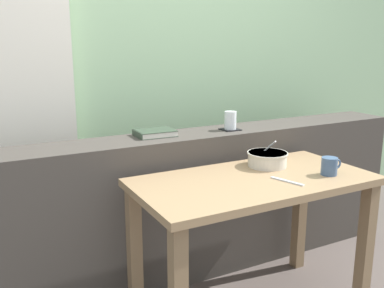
{
  "coord_description": "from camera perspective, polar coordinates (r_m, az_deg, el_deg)",
  "views": [
    {
      "loc": [
        -1.08,
        -1.49,
        1.32
      ],
      "look_at": [
        -0.07,
        0.41,
        0.8
      ],
      "focal_mm": 40.2,
      "sensor_mm": 36.0,
      "label": 1
    }
  ],
  "objects": [
    {
      "name": "outdoor_backdrop",
      "position": [
        2.84,
        -5.93,
        14.99
      ],
      "size": [
        4.8,
        0.08,
        2.8
      ],
      "primitive_type": "cube",
      "color": "#9EC699",
      "rests_on": "ground"
    },
    {
      "name": "curtain_left_panel",
      "position": [
        2.55,
        -22.0,
        10.94
      ],
      "size": [
        0.56,
        0.06,
        2.5
      ],
      "primitive_type": "cube",
      "color": "silver",
      "rests_on": "ground"
    },
    {
      "name": "dark_console_ledge",
      "position": [
        2.48,
        -0.18,
        -7.98
      ],
      "size": [
        2.8,
        0.29,
        0.83
      ],
      "primitive_type": "cube",
      "color": "#423D38",
      "rests_on": "ground"
    },
    {
      "name": "breakfast_table",
      "position": [
        2.07,
        8.13,
        -7.69
      ],
      "size": [
        1.13,
        0.57,
        0.7
      ],
      "color": "#826849",
      "rests_on": "ground"
    },
    {
      "name": "coaster_square",
      "position": [
        2.47,
        5.08,
        1.94
      ],
      "size": [
        0.1,
        0.1,
        0.0
      ],
      "primitive_type": "cube",
      "color": "black",
      "rests_on": "dark_console_ledge"
    },
    {
      "name": "juice_glass",
      "position": [
        2.46,
        5.11,
        3.04
      ],
      "size": [
        0.07,
        0.07,
        0.1
      ],
      "color": "white",
      "rests_on": "coaster_square"
    },
    {
      "name": "closed_book",
      "position": [
        2.31,
        -4.97,
        1.48
      ],
      "size": [
        0.21,
        0.16,
        0.03
      ],
      "color": "#334233",
      "rests_on": "dark_console_ledge"
    },
    {
      "name": "soup_bowl",
      "position": [
        2.22,
        9.96,
        -2.01
      ],
      "size": [
        0.21,
        0.21,
        0.14
      ],
      "color": "beige",
      "rests_on": "breakfast_table"
    },
    {
      "name": "fork_utensil",
      "position": [
        2.0,
        12.51,
        -4.84
      ],
      "size": [
        0.07,
        0.17,
        0.01
      ],
      "primitive_type": "cube",
      "rotation": [
        0.0,
        0.0,
        0.3
      ],
      "color": "silver",
      "rests_on": "breakfast_table"
    },
    {
      "name": "ceramic_mug",
      "position": [
        2.14,
        17.79,
        -2.81
      ],
      "size": [
        0.11,
        0.08,
        0.08
      ],
      "color": "#3D567A",
      "rests_on": "breakfast_table"
    }
  ]
}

